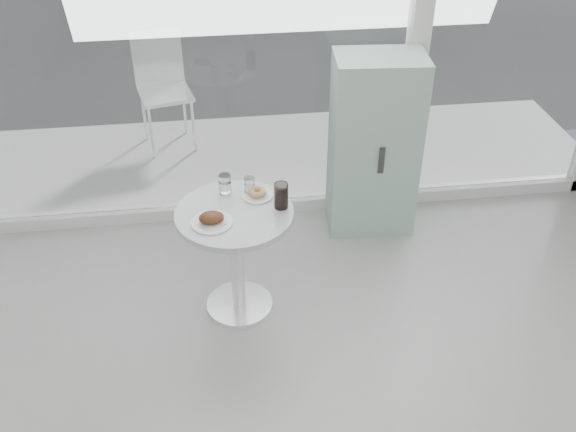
{
  "coord_description": "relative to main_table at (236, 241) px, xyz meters",
  "views": [
    {
      "loc": [
        -0.59,
        -1.27,
        2.97
      ],
      "look_at": [
        -0.2,
        1.7,
        0.85
      ],
      "focal_mm": 40.0,
      "sensor_mm": 36.0,
      "label": 1
    }
  ],
  "objects": [
    {
      "name": "plate_donut",
      "position": [
        0.15,
        0.15,
        0.24
      ],
      "size": [
        0.2,
        0.2,
        0.05
      ],
      "color": "white",
      "rests_on": "main_table"
    },
    {
      "name": "room_shell",
      "position": [
        0.5,
        -2.46,
        1.36
      ],
      "size": [
        6.0,
        6.0,
        6.0
      ],
      "color": "silver",
      "rests_on": "ground"
    },
    {
      "name": "mint_cabinet",
      "position": [
        1.07,
        0.84,
        0.13
      ],
      "size": [
        0.66,
        0.47,
        1.36
      ],
      "rotation": [
        0.0,
        0.0,
        -0.08
      ],
      "color": "#8EB5A5",
      "rests_on": "ground"
    },
    {
      "name": "patio_chair",
      "position": [
        -0.5,
        2.29,
        0.08
      ],
      "size": [
        0.53,
        0.53,
        1.03
      ],
      "rotation": [
        0.0,
        0.0,
        0.22
      ],
      "color": "white",
      "rests_on": "patio_deck"
    },
    {
      "name": "cola_glass",
      "position": [
        0.29,
        0.01,
        0.3
      ],
      "size": [
        0.09,
        0.09,
        0.16
      ],
      "color": "white",
      "rests_on": "main_table"
    },
    {
      "name": "water_tumbler_b",
      "position": [
        0.11,
        0.19,
        0.27
      ],
      "size": [
        0.07,
        0.07,
        0.11
      ],
      "color": "white",
      "rests_on": "main_table"
    },
    {
      "name": "water_tumbler_a",
      "position": [
        -0.04,
        0.22,
        0.27
      ],
      "size": [
        0.08,
        0.08,
        0.13
      ],
      "color": "white",
      "rests_on": "main_table"
    },
    {
      "name": "patio_deck",
      "position": [
        0.5,
        1.9,
        -0.53
      ],
      "size": [
        5.6,
        1.6,
        0.05
      ],
      "primitive_type": "cube",
      "color": "silver",
      "rests_on": "ground"
    },
    {
      "name": "main_table",
      "position": [
        0.0,
        0.0,
        0.0
      ],
      "size": [
        0.72,
        0.72,
        0.77
      ],
      "color": "white",
      "rests_on": "ground"
    },
    {
      "name": "plate_fritter",
      "position": [
        -0.13,
        -0.1,
        0.25
      ],
      "size": [
        0.24,
        0.24,
        0.07
      ],
      "color": "white",
      "rests_on": "main_table"
    }
  ]
}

